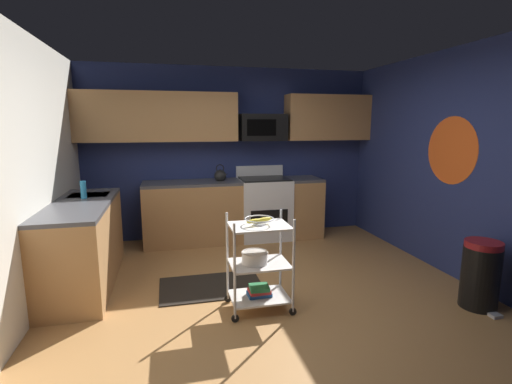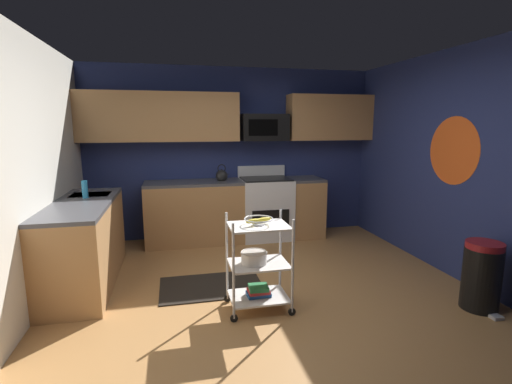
{
  "view_description": "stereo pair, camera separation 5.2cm",
  "coord_description": "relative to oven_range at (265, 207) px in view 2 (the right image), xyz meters",
  "views": [
    {
      "loc": [
        -0.98,
        -3.38,
        1.74
      ],
      "look_at": [
        -0.09,
        0.36,
        1.05
      ],
      "focal_mm": 26.29,
      "sensor_mm": 36.0,
      "label": 1
    },
    {
      "loc": [
        -0.93,
        -3.39,
        1.74
      ],
      "look_at": [
        -0.09,
        0.36,
        1.05
      ],
      "focal_mm": 26.29,
      "sensor_mm": 36.0,
      "label": 2
    }
  ],
  "objects": [
    {
      "name": "book_stack",
      "position": [
        -0.63,
        -2.23,
        -0.3
      ],
      "size": [
        0.23,
        0.17,
        0.1
      ],
      "color": "#1E4C8C",
      "rests_on": "rolling_cart"
    },
    {
      "name": "microwave",
      "position": [
        -0.0,
        0.1,
        1.22
      ],
      "size": [
        0.7,
        0.39,
        0.4
      ],
      "color": "black"
    },
    {
      "name": "oven_range",
      "position": [
        0.0,
        0.0,
        0.0
      ],
      "size": [
        0.76,
        0.65,
        1.1
      ],
      "color": "white",
      "rests_on": "ground"
    },
    {
      "name": "wall_back",
      "position": [
        -0.46,
        0.33,
        0.82
      ],
      "size": [
        4.52,
        0.06,
        2.6
      ],
      "primitive_type": "cube",
      "color": "navy",
      "rests_on": "ground"
    },
    {
      "name": "wall_left",
      "position": [
        -2.69,
        -2.1,
        0.82
      ],
      "size": [
        0.06,
        4.8,
        2.6
      ],
      "primitive_type": "cube",
      "color": "silver",
      "rests_on": "ground"
    },
    {
      "name": "counter_run",
      "position": [
        -1.23,
        -0.49,
        -0.01
      ],
      "size": [
        3.54,
        2.41,
        0.92
      ],
      "color": "#B27F4C",
      "rests_on": "ground"
    },
    {
      "name": "fruit_bowl",
      "position": [
        -0.63,
        -2.23,
        0.4
      ],
      "size": [
        0.27,
        0.27,
        0.07
      ],
      "color": "silver",
      "rests_on": "rolling_cart"
    },
    {
      "name": "mixing_bowl_large",
      "position": [
        -0.67,
        -2.23,
        0.04
      ],
      "size": [
        0.25,
        0.25,
        0.11
      ],
      "color": "silver",
      "rests_on": "rolling_cart"
    },
    {
      "name": "upper_cabinets",
      "position": [
        -0.56,
        0.13,
        1.37
      ],
      "size": [
        4.4,
        0.33,
        0.7
      ],
      "color": "#B27F4C"
    },
    {
      "name": "floor_rug",
      "position": [
        -1.02,
        -1.64,
        -0.47
      ],
      "size": [
        1.1,
        0.7,
        0.01
      ],
      "primitive_type": "cube",
      "rotation": [
        0.0,
        0.0,
        -0.0
      ],
      "color": "black",
      "rests_on": "ground"
    },
    {
      "name": "rolling_cart",
      "position": [
        -0.63,
        -2.23,
        -0.02
      ],
      "size": [
        0.61,
        0.42,
        0.91
      ],
      "color": "silver",
      "rests_on": "ground"
    },
    {
      "name": "kettle",
      "position": [
        -0.67,
        -0.0,
        0.52
      ],
      "size": [
        0.21,
        0.18,
        0.26
      ],
      "color": "black",
      "rests_on": "counter_run"
    },
    {
      "name": "wall_flower_decal",
      "position": [
        1.74,
        -1.82,
        0.97
      ],
      "size": [
        0.0,
        0.78,
        0.78
      ],
      "primitive_type": "cylinder",
      "rotation": [
        0.0,
        1.57,
        0.0
      ],
      "color": "#E5591E"
    },
    {
      "name": "floor",
      "position": [
        -0.46,
        -2.1,
        -0.5
      ],
      "size": [
        4.4,
        4.8,
        0.04
      ],
      "primitive_type": "cube",
      "color": "#A87542",
      "rests_on": "ground"
    },
    {
      "name": "dish_soap_bottle",
      "position": [
        -2.36,
        -0.99,
        0.54
      ],
      "size": [
        0.06,
        0.06,
        0.2
      ],
      "primitive_type": "cylinder",
      "color": "#2D8CBF",
      "rests_on": "counter_run"
    },
    {
      "name": "trash_can",
      "position": [
        1.44,
        -2.69,
        -0.15
      ],
      "size": [
        0.34,
        0.42,
        0.66
      ],
      "color": "black",
      "rests_on": "ground"
    },
    {
      "name": "wall_right",
      "position": [
        1.77,
        -2.1,
        0.82
      ],
      "size": [
        0.06,
        4.8,
        2.6
      ],
      "primitive_type": "cube",
      "color": "navy",
      "rests_on": "ground"
    }
  ]
}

